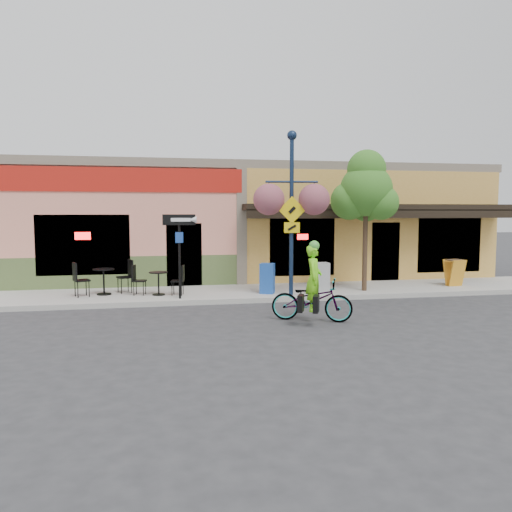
% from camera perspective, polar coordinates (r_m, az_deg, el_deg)
% --- Properties ---
extents(ground, '(90.00, 90.00, 0.00)m').
position_cam_1_polar(ground, '(14.54, 4.47, -5.61)').
color(ground, '#2D2D30').
rests_on(ground, ground).
extents(sidewalk, '(24.00, 3.00, 0.15)m').
position_cam_1_polar(sidewalk, '(16.43, 2.62, -4.09)').
color(sidewalk, '#9E9B93').
rests_on(sidewalk, ground).
extents(curb, '(24.00, 0.12, 0.15)m').
position_cam_1_polar(curb, '(15.05, 3.91, -4.95)').
color(curb, '#A8A59E').
rests_on(curb, ground).
extents(building, '(18.20, 8.20, 4.50)m').
position_cam_1_polar(building, '(21.61, -0.78, 3.90)').
color(building, '#EB8D74').
rests_on(building, ground).
extents(bicycle, '(2.11, 1.45, 1.05)m').
position_cam_1_polar(bicycle, '(12.40, 6.39, -5.01)').
color(bicycle, maroon).
rests_on(bicycle, ground).
extents(cyclist_rider, '(0.60, 0.70, 1.63)m').
position_cam_1_polar(cyclist_rider, '(12.37, 6.62, -3.68)').
color(cyclist_rider, '#75EB18').
rests_on(cyclist_rider, ground).
extents(lamp_post, '(1.66, 0.85, 4.98)m').
position_cam_1_polar(lamp_post, '(15.21, 4.07, 4.87)').
color(lamp_post, '#13233E').
rests_on(lamp_post, sidewalk).
extents(one_way_sign, '(0.96, 0.27, 2.47)m').
position_cam_1_polar(one_way_sign, '(14.71, -8.73, -0.08)').
color(one_way_sign, black).
rests_on(one_way_sign, sidewalk).
extents(cafe_set_left, '(1.95, 1.48, 1.05)m').
position_cam_1_polar(cafe_set_left, '(15.99, -17.01, -2.39)').
color(cafe_set_left, black).
rests_on(cafe_set_left, sidewalk).
extents(cafe_set_right, '(1.68, 1.09, 0.93)m').
position_cam_1_polar(cafe_set_right, '(15.53, -11.08, -2.70)').
color(cafe_set_right, black).
rests_on(cafe_set_right, sidewalk).
extents(newspaper_box_blue, '(0.54, 0.51, 0.94)m').
position_cam_1_polar(newspaper_box_blue, '(15.56, 1.30, -2.58)').
color(newspaper_box_blue, '#1C4BAA').
rests_on(newspaper_box_blue, sidewalk).
extents(newspaper_box_grey, '(0.46, 0.42, 0.97)m').
position_cam_1_polar(newspaper_box_grey, '(15.66, 7.44, -2.52)').
color(newspaper_box_grey, '#A1A1A1').
rests_on(newspaper_box_grey, sidewalk).
extents(street_tree, '(2.03, 2.03, 4.56)m').
position_cam_1_polar(street_tree, '(16.37, 12.41, 4.05)').
color(street_tree, '#3D7A26').
rests_on(street_tree, sidewalk).
extents(sandwich_board, '(0.61, 0.48, 0.92)m').
position_cam_1_polar(sandwich_board, '(18.31, 22.06, -1.82)').
color(sandwich_board, orange).
rests_on(sandwich_board, sidewalk).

